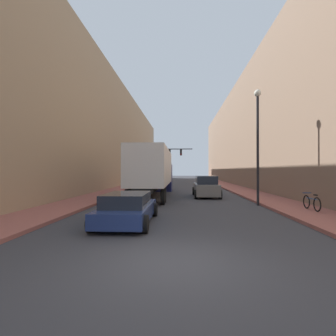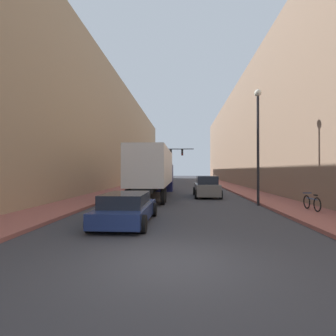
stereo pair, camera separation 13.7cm
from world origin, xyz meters
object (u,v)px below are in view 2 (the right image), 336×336
suv_car (207,187)px  street_lamp (258,132)px  parked_bicycle (312,203)px  traffic_signal_gantry (161,158)px  sedan_car (127,208)px  semi_truck (155,170)px

suv_car → street_lamp: size_ratio=0.64×
street_lamp → parked_bicycle: street_lamp is taller
parked_bicycle → traffic_signal_gantry: bearing=111.5°
sedan_car → parked_bicycle: (8.93, 3.06, -0.08)m
semi_truck → street_lamp: size_ratio=1.91×
street_lamp → parked_bicycle: bearing=-55.1°
semi_truck → suv_car: (4.35, -0.53, -1.37)m
semi_truck → sedan_car: bearing=-89.5°
street_lamp → suv_car: bearing=117.9°
parked_bicycle → sedan_car: bearing=-161.1°
suv_car → street_lamp: (2.75, -5.18, 3.79)m
semi_truck → traffic_signal_gantry: traffic_signal_gantry is taller
semi_truck → parked_bicycle: size_ratio=7.58×
traffic_signal_gantry → parked_bicycle: bearing=-68.5°
traffic_signal_gantry → street_lamp: street_lamp is taller
suv_car → street_lamp: bearing=-62.1°
semi_truck → parked_bicycle: 12.49m
semi_truck → street_lamp: street_lamp is taller
suv_car → traffic_signal_gantry: bearing=106.9°
sedan_car → street_lamp: street_lamp is taller
semi_truck → parked_bicycle: (9.03, -8.47, -1.66)m
semi_truck → suv_car: size_ratio=2.96×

